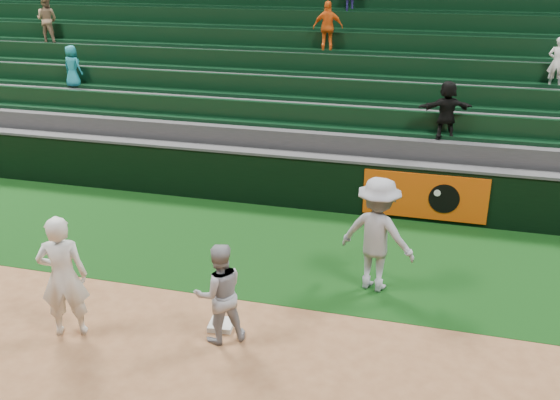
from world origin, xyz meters
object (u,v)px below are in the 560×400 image
at_px(baserunner, 219,293).
at_px(base_coach, 377,235).
at_px(first_base, 221,325).
at_px(first_baseman, 63,277).

distance_m(baserunner, base_coach, 2.97).
bearing_deg(baserunner, base_coach, -166.46).
relative_size(first_base, base_coach, 0.18).
height_order(first_baseman, base_coach, base_coach).
xyz_separation_m(baserunner, base_coach, (2.03, 2.15, 0.23)).
xyz_separation_m(first_baseman, baserunner, (2.28, 0.45, -0.18)).
xyz_separation_m(first_base, base_coach, (2.13, 1.86, 0.97)).
xyz_separation_m(first_base, baserunner, (0.10, -0.30, 0.74)).
bearing_deg(base_coach, baserunner, 62.34).
xyz_separation_m(first_baseman, base_coach, (4.30, 2.60, 0.04)).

